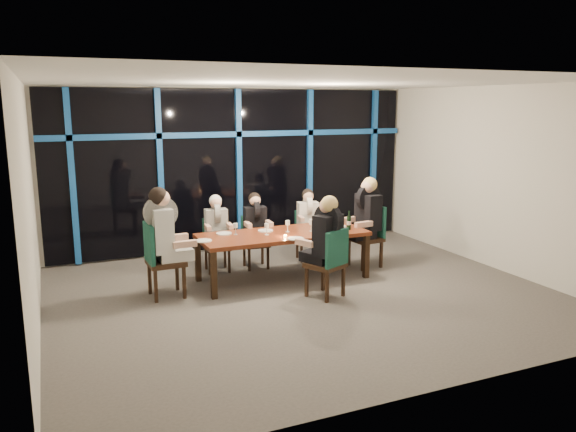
{
  "coord_description": "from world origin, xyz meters",
  "views": [
    {
      "loc": [
        -3.28,
        -6.98,
        2.71
      ],
      "look_at": [
        0.0,
        0.6,
        1.05
      ],
      "focal_mm": 35.0,
      "sensor_mm": 36.0,
      "label": 1
    }
  ],
  "objects_px": {
    "chair_far_right": "(307,232)",
    "chair_end_right": "(370,233)",
    "diner_end_right": "(366,209)",
    "chair_near_mid": "(330,260)",
    "chair_end_left": "(159,256)",
    "chair_far_mid": "(255,239)",
    "diner_end_left": "(164,226)",
    "diner_far_mid": "(255,219)",
    "wine_bottle": "(349,222)",
    "diner_far_left": "(217,222)",
    "chair_far_left": "(216,241)",
    "water_pitcher": "(328,226)",
    "diner_near_mid": "(326,231)",
    "diner_far_right": "(308,214)",
    "dining_table": "(283,237)"
  },
  "relations": [
    {
      "from": "chair_far_mid",
      "to": "water_pitcher",
      "type": "distance_m",
      "value": 1.4
    },
    {
      "from": "chair_far_mid",
      "to": "diner_end_left",
      "type": "bearing_deg",
      "value": -147.12
    },
    {
      "from": "dining_table",
      "to": "chair_end_left",
      "type": "distance_m",
      "value": 1.93
    },
    {
      "from": "chair_far_right",
      "to": "diner_far_mid",
      "type": "xyz_separation_m",
      "value": [
        -1.03,
        -0.17,
        0.35
      ]
    },
    {
      "from": "chair_far_left",
      "to": "chair_end_right",
      "type": "xyz_separation_m",
      "value": [
        2.44,
        -0.8,
        0.1
      ]
    },
    {
      "from": "chair_far_mid",
      "to": "diner_far_left",
      "type": "height_order",
      "value": "diner_far_left"
    },
    {
      "from": "chair_end_right",
      "to": "diner_end_right",
      "type": "distance_m",
      "value": 0.42
    },
    {
      "from": "chair_far_left",
      "to": "chair_end_right",
      "type": "relative_size",
      "value": 0.83
    },
    {
      "from": "chair_far_left",
      "to": "diner_end_left",
      "type": "distance_m",
      "value": 1.52
    },
    {
      "from": "water_pitcher",
      "to": "diner_end_left",
      "type": "bearing_deg",
      "value": -175.81
    },
    {
      "from": "diner_far_left",
      "to": "chair_far_mid",
      "type": "bearing_deg",
      "value": 5.54
    },
    {
      "from": "chair_far_right",
      "to": "diner_end_left",
      "type": "bearing_deg",
      "value": -148.43
    },
    {
      "from": "chair_end_right",
      "to": "diner_far_left",
      "type": "relative_size",
      "value": 1.23
    },
    {
      "from": "chair_far_mid",
      "to": "diner_end_left",
      "type": "xyz_separation_m",
      "value": [
        -1.67,
        -0.92,
        0.54
      ]
    },
    {
      "from": "chair_end_right",
      "to": "diner_near_mid",
      "type": "bearing_deg",
      "value": -59.33
    },
    {
      "from": "chair_end_left",
      "to": "chair_end_right",
      "type": "distance_m",
      "value": 3.56
    },
    {
      "from": "diner_far_right",
      "to": "wine_bottle",
      "type": "xyz_separation_m",
      "value": [
        0.19,
        -1.09,
        0.04
      ]
    },
    {
      "from": "diner_far_left",
      "to": "diner_far_right",
      "type": "relative_size",
      "value": 1.01
    },
    {
      "from": "diner_far_mid",
      "to": "chair_near_mid",
      "type": "bearing_deg",
      "value": -72.19
    },
    {
      "from": "chair_end_right",
      "to": "diner_near_mid",
      "type": "distance_m",
      "value": 1.81
    },
    {
      "from": "chair_far_left",
      "to": "diner_end_left",
      "type": "height_order",
      "value": "diner_end_left"
    },
    {
      "from": "diner_far_left",
      "to": "diner_end_left",
      "type": "height_order",
      "value": "diner_end_left"
    },
    {
      "from": "diner_far_right",
      "to": "chair_near_mid",
      "type": "bearing_deg",
      "value": -95.51
    },
    {
      "from": "chair_far_right",
      "to": "chair_end_right",
      "type": "bearing_deg",
      "value": -35.95
    },
    {
      "from": "chair_far_right",
      "to": "chair_end_left",
      "type": "distance_m",
      "value": 2.97
    },
    {
      "from": "chair_far_right",
      "to": "diner_far_right",
      "type": "distance_m",
      "value": 0.35
    },
    {
      "from": "chair_near_mid",
      "to": "chair_end_left",
      "type": "bearing_deg",
      "value": -48.1
    },
    {
      "from": "chair_end_right",
      "to": "chair_near_mid",
      "type": "distance_m",
      "value": 1.79
    },
    {
      "from": "diner_end_left",
      "to": "chair_near_mid",
      "type": "bearing_deg",
      "value": -117.11
    },
    {
      "from": "dining_table",
      "to": "diner_far_right",
      "type": "relative_size",
      "value": 3.11
    },
    {
      "from": "chair_end_right",
      "to": "diner_far_right",
      "type": "distance_m",
      "value": 1.12
    },
    {
      "from": "diner_far_left",
      "to": "water_pitcher",
      "type": "relative_size",
      "value": 4.47
    },
    {
      "from": "diner_end_left",
      "to": "wine_bottle",
      "type": "distance_m",
      "value": 2.88
    },
    {
      "from": "chair_far_right",
      "to": "chair_end_right",
      "type": "xyz_separation_m",
      "value": [
        0.77,
        -0.83,
        0.1
      ]
    },
    {
      "from": "chair_end_right",
      "to": "wine_bottle",
      "type": "relative_size",
      "value": 3.41
    },
    {
      "from": "chair_far_mid",
      "to": "diner_far_mid",
      "type": "xyz_separation_m",
      "value": [
        -0.01,
        -0.07,
        0.35
      ]
    },
    {
      "from": "chair_end_left",
      "to": "chair_near_mid",
      "type": "relative_size",
      "value": 1.08
    },
    {
      "from": "chair_near_mid",
      "to": "chair_far_mid",
      "type": "bearing_deg",
      "value": -101.13
    },
    {
      "from": "diner_near_mid",
      "to": "chair_far_right",
      "type": "bearing_deg",
      "value": -132.01
    },
    {
      "from": "diner_end_left",
      "to": "chair_end_right",
      "type": "bearing_deg",
      "value": -89.13
    },
    {
      "from": "chair_near_mid",
      "to": "wine_bottle",
      "type": "bearing_deg",
      "value": -156.51
    },
    {
      "from": "diner_near_mid",
      "to": "water_pitcher",
      "type": "height_order",
      "value": "diner_near_mid"
    },
    {
      "from": "diner_far_left",
      "to": "wine_bottle",
      "type": "relative_size",
      "value": 2.77
    },
    {
      "from": "chair_far_mid",
      "to": "diner_far_left",
      "type": "relative_size",
      "value": 1.03
    },
    {
      "from": "chair_end_right",
      "to": "diner_end_right",
      "type": "relative_size",
      "value": 1.03
    },
    {
      "from": "chair_far_right",
      "to": "chair_far_left",
      "type": "bearing_deg",
      "value": -167.93
    },
    {
      "from": "chair_far_left",
      "to": "diner_near_mid",
      "type": "height_order",
      "value": "diner_near_mid"
    },
    {
      "from": "chair_far_mid",
      "to": "diner_end_left",
      "type": "height_order",
      "value": "diner_end_left"
    },
    {
      "from": "chair_end_left",
      "to": "diner_far_left",
      "type": "height_order",
      "value": "diner_far_left"
    },
    {
      "from": "chair_far_right",
      "to": "water_pitcher",
      "type": "bearing_deg",
      "value": -88.21
    }
  ]
}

